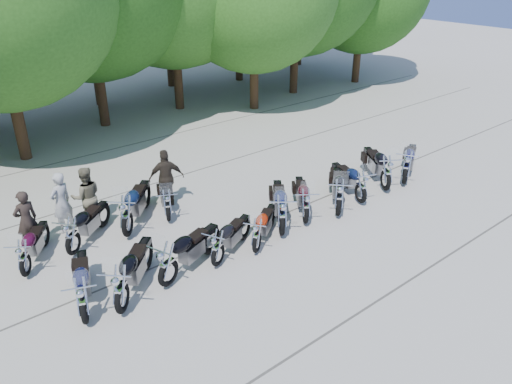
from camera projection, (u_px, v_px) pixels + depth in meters
ground at (291, 247)px, 13.67m from camera, size 90.00×90.00×0.00m
motorcycle_0 at (82, 300)px, 10.59m from camera, size 1.51×2.39×1.30m
motorcycle_1 at (121, 288)px, 10.88m from camera, size 2.26×2.26×1.39m
motorcycle_2 at (167, 263)px, 11.75m from camera, size 2.51×1.53×1.36m
motorcycle_3 at (218, 247)px, 12.55m from camera, size 2.17×1.50×1.19m
motorcycle_4 at (257, 235)px, 13.12m from camera, size 2.03×1.66×1.15m
motorcycle_5 at (282, 214)px, 13.85m from camera, size 2.14×2.44×1.42m
motorcycle_6 at (306, 205)px, 14.49m from camera, size 1.92×2.21×1.27m
motorcycle_7 at (339, 197)px, 14.89m from camera, size 2.26×2.21×1.37m
motorcycle_8 at (361, 186)px, 15.66m from camera, size 1.40×2.33×1.26m
motorcycle_9 at (387, 172)px, 16.43m from camera, size 2.02×2.55×1.43m
motorcycle_10 at (407, 167)px, 16.88m from camera, size 2.54×1.87×1.40m
motorcycle_11 at (24, 257)px, 12.16m from camera, size 1.68×2.04×1.16m
motorcycle_12 at (72, 235)px, 12.99m from camera, size 2.17×1.94×1.27m
motorcycle_13 at (126, 215)px, 13.78m from camera, size 2.31×2.40×1.45m
motorcycle_14 at (167, 205)px, 14.64m from camera, size 1.45×2.12×1.16m
rider_0 at (26, 220)px, 13.26m from camera, size 0.68×0.50×1.70m
rider_1 at (87, 197)px, 14.40m from camera, size 1.02×0.87×1.81m
rider_2 at (167, 178)px, 15.51m from camera, size 1.18×0.85×1.85m
rider_3 at (61, 202)px, 14.05m from camera, size 0.78×0.65×1.82m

